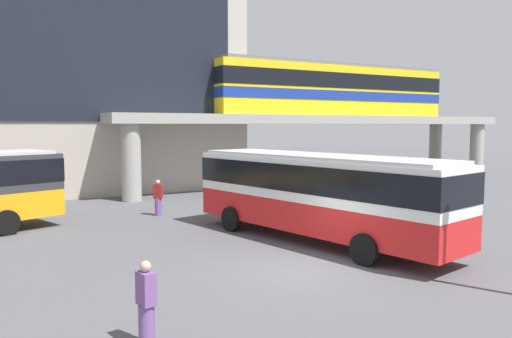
{
  "coord_description": "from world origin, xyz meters",
  "views": [
    {
      "loc": [
        -8.27,
        -11.97,
        4.29
      ],
      "look_at": [
        3.24,
        8.76,
        2.2
      ],
      "focal_mm": 34.98,
      "sensor_mm": 36.0,
      "label": 1
    }
  ],
  "objects_px": {
    "pedestrian_walking_across": "(146,306)",
    "pedestrian_at_kerb": "(158,199)",
    "bus_main": "(317,188)",
    "bicycle_blue": "(324,185)",
    "train": "(333,90)",
    "pedestrian_waiting_near_stop": "(455,204)",
    "bicycle_silver": "(393,187)",
    "bicycle_black": "(371,182)"
  },
  "relations": [
    {
      "from": "bicycle_blue",
      "to": "bicycle_black",
      "type": "xyz_separation_m",
      "value": [
        3.65,
        -0.44,
        0.0
      ]
    },
    {
      "from": "pedestrian_at_kerb",
      "to": "pedestrian_walking_across",
      "type": "xyz_separation_m",
      "value": [
        -4.61,
        -13.48,
        -0.01
      ]
    },
    {
      "from": "bicycle_black",
      "to": "pedestrian_at_kerb",
      "type": "height_order",
      "value": "pedestrian_at_kerb"
    },
    {
      "from": "bicycle_black",
      "to": "pedestrian_waiting_near_stop",
      "type": "height_order",
      "value": "pedestrian_waiting_near_stop"
    },
    {
      "from": "train",
      "to": "bus_main",
      "type": "distance_m",
      "value": 20.38
    },
    {
      "from": "pedestrian_waiting_near_stop",
      "to": "pedestrian_at_kerb",
      "type": "height_order",
      "value": "pedestrian_waiting_near_stop"
    },
    {
      "from": "bicycle_silver",
      "to": "pedestrian_at_kerb",
      "type": "height_order",
      "value": "pedestrian_at_kerb"
    },
    {
      "from": "bicycle_blue",
      "to": "bicycle_black",
      "type": "relative_size",
      "value": 1.02
    },
    {
      "from": "bus_main",
      "to": "pedestrian_waiting_near_stop",
      "type": "xyz_separation_m",
      "value": [
        7.34,
        -0.08,
        -1.16
      ]
    },
    {
      "from": "bicycle_silver",
      "to": "bicycle_blue",
      "type": "bearing_deg",
      "value": 133.61
    },
    {
      "from": "train",
      "to": "pedestrian_at_kerb",
      "type": "height_order",
      "value": "train"
    },
    {
      "from": "train",
      "to": "pedestrian_waiting_near_stop",
      "type": "xyz_separation_m",
      "value": [
        -5.15,
        -15.4,
        -6.12
      ]
    },
    {
      "from": "bus_main",
      "to": "bicycle_silver",
      "type": "xyz_separation_m",
      "value": [
        12.14,
        8.49,
        -1.63
      ]
    },
    {
      "from": "train",
      "to": "bicycle_blue",
      "type": "relative_size",
      "value": 11.16
    },
    {
      "from": "bus_main",
      "to": "bicycle_black",
      "type": "relative_size",
      "value": 6.61
    },
    {
      "from": "pedestrian_at_kerb",
      "to": "pedestrian_walking_across",
      "type": "height_order",
      "value": "pedestrian_at_kerb"
    },
    {
      "from": "bus_main",
      "to": "pedestrian_at_kerb",
      "type": "distance_m",
      "value": 8.79
    },
    {
      "from": "pedestrian_at_kerb",
      "to": "pedestrian_waiting_near_stop",
      "type": "bearing_deg",
      "value": -36.79
    },
    {
      "from": "bicycle_blue",
      "to": "pedestrian_walking_across",
      "type": "distance_m",
      "value": 24.28
    },
    {
      "from": "bus_main",
      "to": "bicycle_silver",
      "type": "bearing_deg",
      "value": 34.96
    },
    {
      "from": "bicycle_black",
      "to": "pedestrian_walking_across",
      "type": "xyz_separation_m",
      "value": [
        -20.81,
        -16.73,
        0.43
      ]
    },
    {
      "from": "pedestrian_at_kerb",
      "to": "pedestrian_walking_across",
      "type": "distance_m",
      "value": 14.24
    },
    {
      "from": "pedestrian_waiting_near_stop",
      "to": "pedestrian_at_kerb",
      "type": "bearing_deg",
      "value": 143.21
    },
    {
      "from": "bus_main",
      "to": "bicycle_blue",
      "type": "height_order",
      "value": "bus_main"
    },
    {
      "from": "pedestrian_walking_across",
      "to": "bus_main",
      "type": "bearing_deg",
      "value": 34.23
    },
    {
      "from": "bicycle_silver",
      "to": "bus_main",
      "type": "bearing_deg",
      "value": -145.04
    },
    {
      "from": "pedestrian_walking_across",
      "to": "pedestrian_at_kerb",
      "type": "bearing_deg",
      "value": 71.13
    },
    {
      "from": "pedestrian_waiting_near_stop",
      "to": "pedestrian_at_kerb",
      "type": "distance_m",
      "value": 13.49
    },
    {
      "from": "bicycle_blue",
      "to": "pedestrian_at_kerb",
      "type": "distance_m",
      "value": 13.09
    },
    {
      "from": "pedestrian_waiting_near_stop",
      "to": "bicycle_silver",
      "type": "bearing_deg",
      "value": 60.77
    },
    {
      "from": "train",
      "to": "bus_main",
      "type": "height_order",
      "value": "train"
    },
    {
      "from": "bicycle_blue",
      "to": "bicycle_black",
      "type": "height_order",
      "value": "same"
    },
    {
      "from": "pedestrian_at_kerb",
      "to": "bicycle_black",
      "type": "bearing_deg",
      "value": 11.34
    },
    {
      "from": "bicycle_silver",
      "to": "bicycle_blue",
      "type": "xyz_separation_m",
      "value": [
        -3.04,
        3.19,
        0.0
      ]
    },
    {
      "from": "bus_main",
      "to": "pedestrian_waiting_near_stop",
      "type": "height_order",
      "value": "bus_main"
    },
    {
      "from": "bicycle_blue",
      "to": "bicycle_silver",
      "type": "bearing_deg",
      "value": -46.39
    },
    {
      "from": "train",
      "to": "bicycle_black",
      "type": "distance_m",
      "value": 7.75
    },
    {
      "from": "train",
      "to": "pedestrian_at_kerb",
      "type": "relative_size",
      "value": 11.36
    },
    {
      "from": "bicycle_silver",
      "to": "bicycle_blue",
      "type": "height_order",
      "value": "same"
    },
    {
      "from": "train",
      "to": "pedestrian_walking_across",
      "type": "bearing_deg",
      "value": -134.65
    },
    {
      "from": "train",
      "to": "pedestrian_waiting_near_stop",
      "type": "relative_size",
      "value": 11.12
    },
    {
      "from": "bicycle_blue",
      "to": "pedestrian_at_kerb",
      "type": "xyz_separation_m",
      "value": [
        -12.55,
        -3.69,
        0.45
      ]
    }
  ]
}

